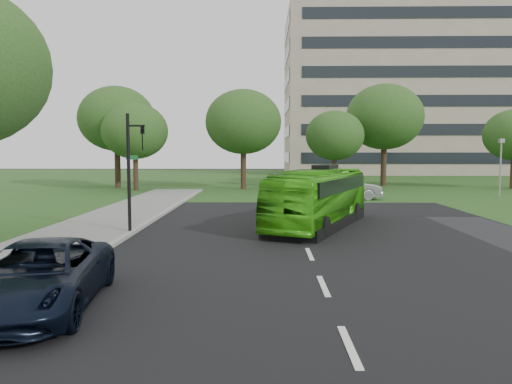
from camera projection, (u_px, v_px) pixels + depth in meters
The scene contains 13 objects.
ground at pixel (305, 244), 18.86m from camera, with size 160.00×160.00×0.00m, color black.
street_surfaces at pixel (279, 193), 41.54m from camera, with size 120.00×120.00×0.15m.
office_building at pixel (413, 94), 79.19m from camera, with size 40.10×20.10×25.00m.
tree_park_a at pixel (135, 131), 43.93m from camera, with size 5.82×5.82×7.73m.
tree_park_b at pixel (243, 122), 45.44m from camera, with size 6.95×6.95×9.11m.
tree_park_c at pixel (335, 136), 46.67m from camera, with size 5.48×5.48×7.28m.
tree_park_d at pixel (385, 117), 49.79m from camera, with size 7.69×7.69×10.17m.
tree_park_f at pixel (117, 119), 47.22m from camera, with size 7.21×7.21×9.62m.
bus at pixel (319, 198), 23.05m from camera, with size 2.23×9.51×2.65m, color #3BAC13.
sedan at pixel (344, 188), 35.62m from camera, with size 1.81×5.20×1.71m, color #B2B1B7.
suv at pixel (38, 276), 10.95m from camera, with size 2.47×5.36×1.49m, color black.
traffic_light at pixel (132, 164), 20.74m from camera, with size 0.82×0.25×5.05m.
camera_pole at pixel (501, 160), 36.99m from camera, with size 0.41×0.36×4.41m.
Camera 1 is at (-1.51, -18.67, 3.49)m, focal length 35.00 mm.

